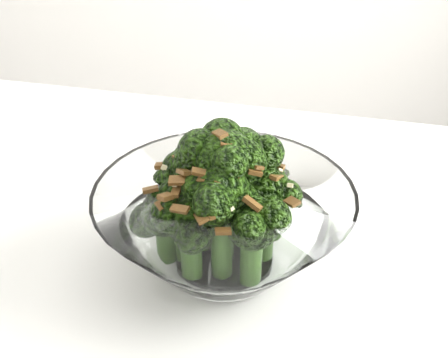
{
  "coord_description": "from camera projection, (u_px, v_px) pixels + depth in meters",
  "views": [
    {
      "loc": [
        0.31,
        -0.52,
        1.08
      ],
      "look_at": [
        0.28,
        -0.15,
        0.85
      ],
      "focal_mm": 40.0,
      "sensor_mm": 36.0,
      "label": 1
    }
  ],
  "objects": [
    {
      "name": "broccoli_dish",
      "position": [
        223.0,
        217.0,
        0.46
      ],
      "size": [
        0.24,
        0.24,
        0.15
      ],
      "color": "white",
      "rests_on": "table"
    },
    {
      "name": "table",
      "position": [
        72.0,
        296.0,
        0.55
      ],
      "size": [
        1.32,
        1.0,
        0.75
      ],
      "color": "white",
      "rests_on": "ground"
    }
  ]
}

